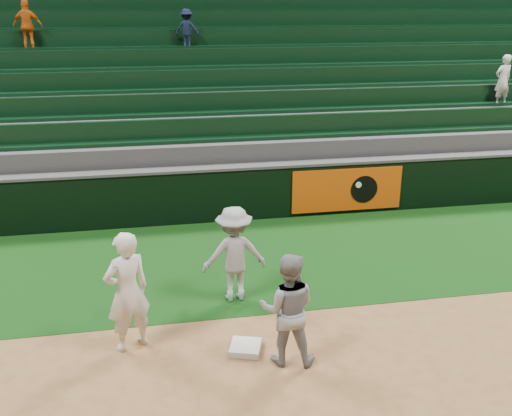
{
  "coord_description": "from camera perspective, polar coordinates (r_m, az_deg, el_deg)",
  "views": [
    {
      "loc": [
        -1.31,
        -6.85,
        4.69
      ],
      "look_at": [
        0.37,
        2.3,
        1.3
      ],
      "focal_mm": 40.0,
      "sensor_mm": 36.0,
      "label": 1
    }
  ],
  "objects": [
    {
      "name": "base_coach",
      "position": [
        9.29,
        -2.19,
        -4.63
      ],
      "size": [
        1.07,
        0.64,
        1.62
      ],
      "primitive_type": "imported",
      "rotation": [
        0.0,
        0.0,
        3.18
      ],
      "color": "#989BA5",
      "rests_on": "foul_grass"
    },
    {
      "name": "baserunner",
      "position": [
        7.76,
        3.19,
        -10.06
      ],
      "size": [
        0.91,
        0.79,
        1.61
      ],
      "primitive_type": "imported",
      "rotation": [
        0.0,
        0.0,
        2.89
      ],
      "color": "gray",
      "rests_on": "ground"
    },
    {
      "name": "field_wall",
      "position": [
        12.78,
        -3.87,
        1.48
      ],
      "size": [
        36.0,
        0.45,
        1.25
      ],
      "color": "black",
      "rests_on": "ground"
    },
    {
      "name": "foul_grass",
      "position": [
        10.99,
        -2.56,
        -5.25
      ],
      "size": [
        36.0,
        4.2,
        0.01
      ],
      "primitive_type": "cube",
      "color": "black",
      "rests_on": "ground"
    },
    {
      "name": "first_baseman",
      "position": [
        8.19,
        -12.75,
        -8.17
      ],
      "size": [
        0.77,
        0.67,
        1.78
      ],
      "primitive_type": "imported",
      "rotation": [
        0.0,
        0.0,
        3.6
      ],
      "color": "white",
      "rests_on": "ground"
    },
    {
      "name": "stadium_seating",
      "position": [
        16.15,
        -5.66,
        9.27
      ],
      "size": [
        36.0,
        5.95,
        4.85
      ],
      "color": "#37373A",
      "rests_on": "ground"
    },
    {
      "name": "first_base",
      "position": [
        8.35,
        -1.06,
        -13.77
      ],
      "size": [
        0.53,
        0.53,
        0.1
      ],
      "primitive_type": "cube",
      "rotation": [
        0.0,
        0.0,
        -0.31
      ],
      "color": "silver",
      "rests_on": "ground"
    },
    {
      "name": "ground",
      "position": [
        8.41,
        0.38,
        -13.9
      ],
      "size": [
        70.0,
        70.0,
        0.0
      ],
      "primitive_type": "plane",
      "color": "brown",
      "rests_on": "ground"
    }
  ]
}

